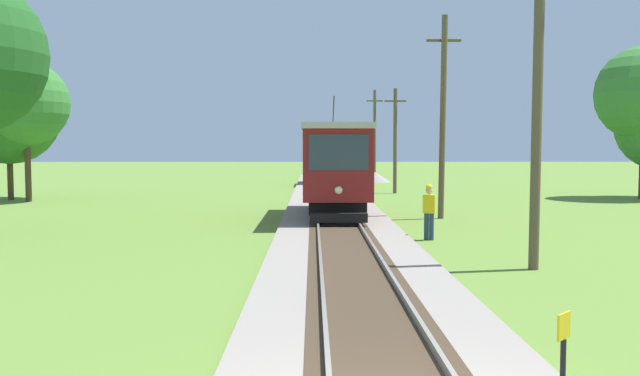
% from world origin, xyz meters
% --- Properties ---
extents(red_tram, '(2.60, 8.54, 4.79)m').
position_xyz_m(red_tram, '(0.00, 20.34, 2.19)').
color(red_tram, maroon).
rests_on(red_tram, rail_right).
extents(freight_car, '(2.40, 5.20, 2.31)m').
position_xyz_m(freight_car, '(0.00, 44.16, 1.56)').
color(freight_car, '#93471E').
rests_on(freight_car, rail_right).
extents(utility_pole_near_tram, '(1.40, 0.30, 7.99)m').
position_xyz_m(utility_pole_near_tram, '(4.41, 9.20, 4.09)').
color(utility_pole_near_tram, brown).
rests_on(utility_pole_near_tram, ground).
extents(utility_pole_mid, '(1.40, 0.62, 8.25)m').
position_xyz_m(utility_pole_mid, '(4.41, 20.21, 4.22)').
color(utility_pole_mid, brown).
rests_on(utility_pole_mid, ground).
extents(utility_pole_far, '(1.40, 0.30, 6.73)m').
position_xyz_m(utility_pole_far, '(4.41, 35.26, 3.46)').
color(utility_pole_far, brown).
rests_on(utility_pole_far, ground).
extents(utility_pole_distant, '(1.40, 0.35, 7.87)m').
position_xyz_m(utility_pole_distant, '(4.41, 48.93, 4.03)').
color(utility_pole_distant, brown).
rests_on(utility_pole_distant, ground).
extents(trackside_signal_marker, '(0.21, 0.21, 1.18)m').
position_xyz_m(trackside_signal_marker, '(1.75, 0.66, 0.67)').
color(trackside_signal_marker, black).
rests_on(trackside_signal_marker, ground).
extents(gravel_pile, '(2.75, 2.75, 0.88)m').
position_xyz_m(gravel_pile, '(4.42, 48.79, 0.44)').
color(gravel_pile, gray).
rests_on(gravel_pile, ground).
extents(track_worker, '(0.43, 0.34, 1.78)m').
position_xyz_m(track_worker, '(2.78, 14.17, 0.98)').
color(track_worker, navy).
rests_on(track_worker, ground).
extents(tree_left_near, '(5.62, 5.62, 7.63)m').
position_xyz_m(tree_left_near, '(-17.88, 30.14, 4.82)').
color(tree_left_near, '#4C3823').
rests_on(tree_left_near, ground).
extents(tree_right_far, '(4.55, 4.55, 7.61)m').
position_xyz_m(tree_right_far, '(-16.36, 28.96, 5.32)').
color(tree_right_far, '#4C3823').
rests_on(tree_right_far, ground).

